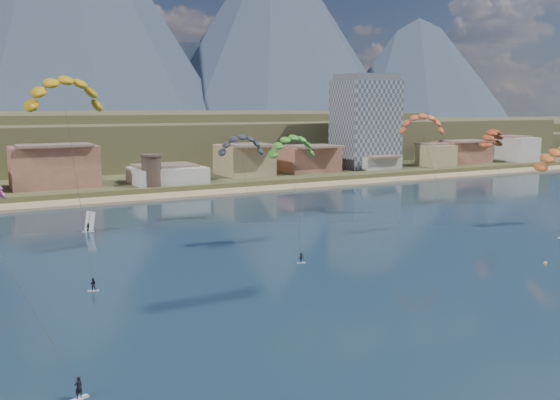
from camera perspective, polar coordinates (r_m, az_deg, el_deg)
name	(u,v)px	position (r m, az deg, el deg)	size (l,w,h in m)	color
ground	(429,341)	(64.69, 13.86, -12.73)	(2400.00, 2400.00, 0.00)	#0D2130
beach	(142,198)	(157.46, -12.82, 0.18)	(2200.00, 12.00, 0.90)	tan
land	(5,131)	(606.11, -24.43, 5.90)	(2200.00, 900.00, 4.00)	brown
foothills	(114,138)	(284.24, -15.36, 5.68)	(940.00, 210.00, 18.00)	brown
apartment_tower	(366,122)	(213.42, 8.04, 7.29)	(20.00, 16.00, 32.00)	gray
watchtower	(152,170)	(165.67, -11.97, 2.76)	(5.82, 5.82, 8.60)	#47382D
kitesurfer_yellow	(64,89)	(88.87, -19.60, 9.79)	(11.56, 13.91, 28.65)	silver
kitesurfer_orange	(559,155)	(129.70, 24.75, 3.86)	(14.82, 11.37, 18.30)	silver
kitesurfer_green	(292,144)	(100.03, 1.16, 5.31)	(9.13, 12.48, 20.45)	silver
distant_kite_dark	(241,141)	(123.92, -3.66, 5.51)	(10.35, 6.73, 19.39)	#262626
distant_kite_orange	(422,120)	(134.61, 13.20, 7.28)	(10.56, 8.45, 23.25)	#262626
distant_kite_red	(492,135)	(153.39, 19.27, 5.76)	(10.43, 7.59, 19.58)	#262626
windsurfer	(89,226)	(119.20, -17.51, -2.31)	(2.22, 2.42, 3.86)	silver
buoy	(545,263)	(99.62, 23.65, -5.48)	(0.60, 0.60, 0.60)	gold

